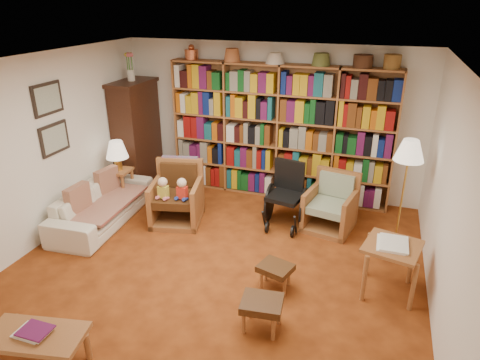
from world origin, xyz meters
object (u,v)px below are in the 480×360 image
at_px(sofa, 103,205).
at_px(coffee_table, 36,338).
at_px(wheelchair, 287,196).
at_px(footstool_b, 262,306).
at_px(side_table_lamp, 120,179).
at_px(floor_lamp, 409,155).
at_px(armchair_sage, 330,206).
at_px(armchair_leather, 179,196).
at_px(side_table_papers, 392,252).
at_px(footstool_a, 275,270).

height_order(sofa, coffee_table, sofa).
distance_m(wheelchair, footstool_b, 2.30).
bearing_deg(sofa, footstool_b, -120.21).
bearing_deg(wheelchair, side_table_lamp, -176.07).
bearing_deg(floor_lamp, armchair_sage, 173.61).
bearing_deg(armchair_leather, side_table_papers, -15.81).
bearing_deg(side_table_lamp, wheelchair, 3.93).
height_order(wheelchair, coffee_table, wheelchair).
bearing_deg(armchair_sage, footstool_b, -98.71).
bearing_deg(footstool_a, armchair_leather, 146.14).
relative_size(wheelchair, side_table_papers, 1.37).
distance_m(sofa, footstool_a, 2.96).
bearing_deg(side_table_papers, floor_lamp, 85.08).
relative_size(wheelchair, coffee_table, 0.99).
distance_m(side_table_papers, coffee_table, 3.71).
height_order(armchair_sage, floor_lamp, floor_lamp).
xyz_separation_m(side_table_papers, coffee_table, (-3.04, -2.12, -0.24)).
distance_m(armchair_leather, wheelchair, 1.61).
distance_m(side_table_lamp, footstool_b, 3.65).
bearing_deg(armchair_leather, coffee_table, -89.98).
xyz_separation_m(armchair_leather, footstool_b, (1.84, -1.90, -0.09)).
height_order(wheelchair, footstool_b, wheelchair).
relative_size(wheelchair, floor_lamp, 0.65).
distance_m(footstool_a, footstool_b, 0.69).
bearing_deg(footstool_a, floor_lamp, 50.10).
bearing_deg(footstool_b, wheelchair, 96.79).
relative_size(wheelchair, footstool_a, 2.18).
xyz_separation_m(side_table_lamp, footstool_a, (2.96, -1.41, -0.16)).
xyz_separation_m(sofa, footstool_b, (2.89, -1.44, 0.01)).
relative_size(armchair_sage, coffee_table, 0.85).
relative_size(armchair_leather, side_table_papers, 1.31).
height_order(footstool_a, coffee_table, coffee_table).
bearing_deg(footstool_a, wheelchair, 98.54).
height_order(sofa, side_table_lamp, side_table_lamp).
distance_m(side_table_lamp, armchair_leather, 1.17).
height_order(sofa, armchair_leather, armchair_leather).
height_order(wheelchair, side_table_papers, wheelchair).
xyz_separation_m(armchair_sage, wheelchair, (-0.64, -0.11, 0.12)).
bearing_deg(side_table_lamp, coffee_table, -70.03).
bearing_deg(footstool_b, sofa, 153.46).
bearing_deg(side_table_papers, armchair_leather, 164.19).
bearing_deg(armchair_sage, wheelchair, -169.86).
bearing_deg(coffee_table, wheelchair, 65.07).
relative_size(side_table_lamp, wheelchair, 0.61).
bearing_deg(armchair_leather, armchair_sage, 12.78).
bearing_deg(floor_lamp, footstool_b, -119.77).
height_order(floor_lamp, side_table_papers, floor_lamp).
relative_size(armchair_leather, footstool_b, 2.04).
relative_size(footstool_a, coffee_table, 0.45).
distance_m(armchair_sage, coffee_table, 4.12).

